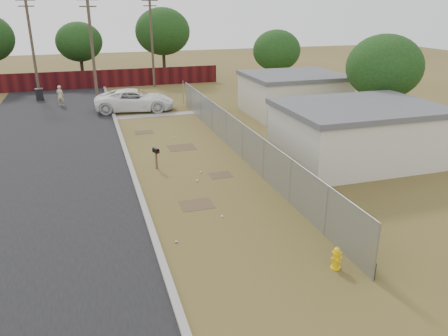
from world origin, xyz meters
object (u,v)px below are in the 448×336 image
object	(u,v)px
fire_hydrant	(336,258)
pedestrian	(60,96)
pickup_truck	(135,100)
trash_bin	(39,94)
mailbox	(156,152)

from	to	relation	value
fire_hydrant	pedestrian	distance (m)	29.85
pickup_truck	trash_bin	xyz separation A→B (m)	(-7.67, 6.71, -0.33)
fire_hydrant	trash_bin	distance (m)	33.31
mailbox	pickup_truck	size ratio (longest dim) A/B	0.18
mailbox	trash_bin	distance (m)	21.62
pickup_truck	pedestrian	world-z (taller)	pickup_truck
mailbox	pedestrian	distance (m)	18.16
mailbox	fire_hydrant	bearing A→B (deg)	-69.75
fire_hydrant	pickup_truck	distance (m)	24.92
pedestrian	mailbox	bearing A→B (deg)	131.57
pickup_truck	trash_bin	bearing A→B (deg)	57.86
fire_hydrant	mailbox	xyz separation A→B (m)	(-4.05, 10.98, 0.51)
pickup_truck	pedestrian	size ratio (longest dim) A/B	3.60
pedestrian	pickup_truck	bearing A→B (deg)	172.17
mailbox	pedestrian	xyz separation A→B (m)	(-5.24, 17.39, -0.03)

